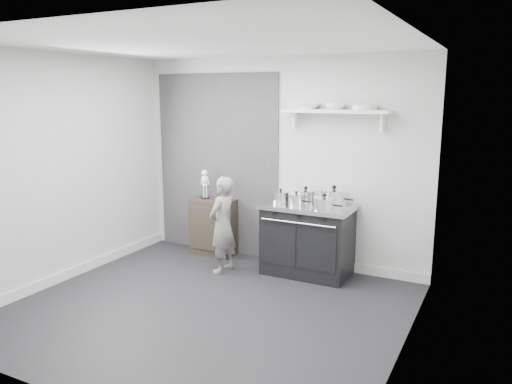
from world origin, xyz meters
TOP-DOWN VIEW (x-y plane):
  - ground at (0.00, 0.00)m, footprint 4.00×4.00m
  - room_shell at (-0.09, 0.15)m, footprint 4.02×3.62m
  - wall_shelf at (0.80, 1.68)m, footprint 1.30×0.26m
  - stove at (0.55, 1.48)m, footprint 1.11×0.69m
  - side_cabinet at (-0.91, 1.61)m, footprint 0.61×0.35m
  - child at (-0.42, 1.05)m, footprint 0.34×0.47m
  - pot_front_left at (0.21, 1.41)m, footprint 0.30×0.21m
  - pot_back_left at (0.47, 1.59)m, footprint 0.36×0.28m
  - pot_back_right at (0.85, 1.57)m, footprint 0.40×0.31m
  - pot_front_right at (0.83, 1.28)m, footprint 0.35×0.26m
  - pot_front_center at (0.45, 1.35)m, footprint 0.27×0.19m
  - skeleton_full at (-1.04, 1.61)m, footprint 0.13×0.08m
  - skeleton_torso at (-0.76, 1.61)m, footprint 0.11×0.07m
  - bowl_large at (0.45, 1.67)m, footprint 0.28×0.28m
  - bowl_small at (0.79, 1.67)m, footprint 0.24×0.24m
  - plate_stack at (1.15, 1.67)m, footprint 0.28×0.28m

SIDE VIEW (x-z plane):
  - ground at x=0.00m, z-range 0.00..0.00m
  - side_cabinet at x=-0.91m, z-range 0.00..0.79m
  - stove at x=0.55m, z-range 0.00..0.89m
  - child at x=-0.42m, z-range 0.00..1.22m
  - pot_front_center at x=0.45m, z-range 0.88..1.05m
  - pot_front_left at x=0.21m, z-range 0.87..1.06m
  - pot_front_right at x=0.83m, z-range 0.87..1.07m
  - pot_back_left at x=0.47m, z-range 0.87..1.07m
  - skeleton_torso at x=-0.76m, z-range 0.79..1.17m
  - pot_back_right at x=0.85m, z-range 0.87..1.12m
  - skeleton_full at x=-1.04m, z-range 0.79..1.25m
  - room_shell at x=-0.09m, z-range 0.28..2.99m
  - wall_shelf at x=0.80m, z-range 1.89..2.13m
  - plate_stack at x=1.15m, z-range 2.04..2.10m
  - bowl_large at x=0.45m, z-range 2.04..2.11m
  - bowl_small at x=0.79m, z-range 2.04..2.11m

